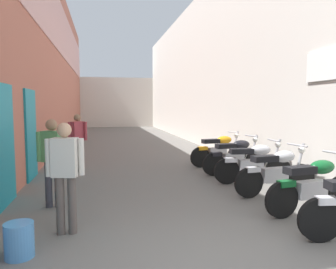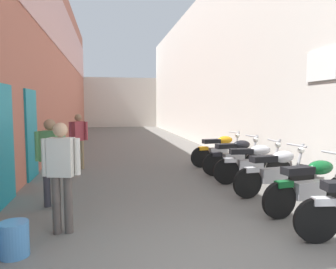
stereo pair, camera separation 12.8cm
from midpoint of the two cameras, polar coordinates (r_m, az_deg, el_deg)
The scene contains 13 objects.
ground_plane at distance 13.43m, azimuth -5.34°, elevation -2.62°, with size 40.92×40.92×0.00m, color #66635E.
building_left at distance 15.44m, azimuth -18.51°, elevation 11.84°, with size 0.45×24.92×7.29m.
building_right at distance 15.98m, azimuth 5.75°, elevation 10.82°, with size 0.45×24.92×6.80m.
building_far_end at distance 28.74m, azimuth -8.32°, elevation 5.64°, with size 9.10×2.00×4.20m, color beige.
motorcycle_second at distance 5.89m, azimuth 24.68°, elevation -8.11°, with size 1.84×0.58×1.04m.
motorcycle_third at distance 6.83m, azimuth 19.07°, elevation -6.14°, with size 1.85×0.58×1.04m.
motorcycle_fourth at distance 7.72m, azimuth 15.30°, elevation -4.77°, with size 1.85×0.58×1.04m.
motorcycle_fifth at distance 8.64m, azimuth 12.31°, elevation -3.67°, with size 1.85×0.58×1.04m.
motorcycle_sixth at distance 9.72m, azimuth 9.57°, elevation -2.65°, with size 1.84×0.58×1.04m.
pedestrian_by_doorway at distance 4.72m, azimuth -17.63°, elevation -5.91°, with size 0.52×0.28×1.57m.
pedestrian_mid_alley at distance 6.04m, azimuth -19.52°, elevation -3.59°, with size 0.52×0.32×1.57m.
pedestrian_further_down at distance 9.41m, azimuth -15.21°, elevation -0.46°, with size 0.52×0.37×1.57m.
water_jug_beside_first at distance 4.41m, azimuth -24.82°, elevation -16.50°, with size 0.34×0.34×0.42m, color #4C8CCC.
Camera 2 is at (-1.19, -2.80, 1.80)m, focal length 34.38 mm.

